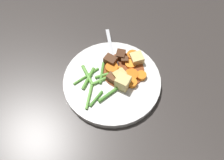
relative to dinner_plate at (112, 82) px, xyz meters
name	(u,v)px	position (x,y,z in m)	size (l,w,h in m)	color
ground_plane	(112,83)	(0.00, 0.00, -0.01)	(3.00, 3.00, 0.00)	#383330
dinner_plate	(112,82)	(0.00, 0.00, 0.00)	(0.26, 0.26, 0.02)	white
stew_sauce	(123,70)	(0.04, 0.01, 0.01)	(0.11, 0.11, 0.00)	brown
carrot_slice_0	(132,75)	(0.05, -0.02, 0.02)	(0.03, 0.03, 0.01)	orange
carrot_slice_1	(132,83)	(0.03, -0.04, 0.02)	(0.03, 0.03, 0.01)	orange
carrot_slice_2	(112,68)	(0.02, 0.03, 0.02)	(0.03, 0.03, 0.01)	orange
carrot_slice_3	(131,64)	(0.07, 0.01, 0.01)	(0.03, 0.03, 0.01)	orange
carrot_slice_4	(117,71)	(0.03, 0.01, 0.01)	(0.03, 0.03, 0.01)	orange
carrot_slice_5	(132,56)	(0.09, 0.03, 0.02)	(0.03, 0.03, 0.01)	orange
carrot_slice_6	(141,76)	(0.07, -0.04, 0.01)	(0.03, 0.03, 0.01)	orange
potato_chunk_0	(123,82)	(0.01, -0.03, 0.03)	(0.03, 0.03, 0.04)	#E5CC7A
potato_chunk_1	(119,76)	(0.02, -0.01, 0.02)	(0.03, 0.02, 0.03)	#DBBC6B
potato_chunk_2	(137,59)	(0.09, 0.01, 0.02)	(0.03, 0.03, 0.02)	#E5CC7A
meat_chunk_0	(121,55)	(0.06, 0.05, 0.02)	(0.03, 0.02, 0.02)	#4C2B19
meat_chunk_1	(111,79)	(0.00, 0.00, 0.02)	(0.02, 0.02, 0.02)	brown
meat_chunk_2	(110,61)	(0.03, 0.05, 0.02)	(0.03, 0.02, 0.02)	#56331E
meat_chunk_3	(125,60)	(0.06, 0.03, 0.02)	(0.02, 0.02, 0.02)	#56331E
green_bean_0	(96,99)	(-0.07, -0.02, 0.01)	(0.01, 0.01, 0.05)	#4C8E33
green_bean_1	(89,96)	(-0.08, -0.01, 0.01)	(0.01, 0.01, 0.07)	#66AD42
green_bean_2	(104,75)	(-0.01, 0.02, 0.01)	(0.01, 0.01, 0.05)	#66AD42
green_bean_3	(108,95)	(-0.03, -0.03, 0.01)	(0.01, 0.01, 0.06)	#4C8E33
green_bean_4	(88,75)	(-0.04, 0.05, 0.01)	(0.01, 0.01, 0.07)	#66AD42
green_bean_5	(102,73)	(-0.01, 0.03, 0.01)	(0.01, 0.01, 0.07)	#4C8E33
green_bean_6	(88,78)	(-0.05, 0.04, 0.01)	(0.01, 0.01, 0.07)	#599E38
green_bean_7	(86,76)	(-0.05, 0.05, 0.01)	(0.01, 0.01, 0.08)	#599E38
green_bean_8	(105,78)	(-0.01, 0.01, 0.01)	(0.01, 0.01, 0.08)	#66AD42
fork	(112,55)	(0.05, 0.07, 0.01)	(0.09, 0.16, 0.00)	silver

